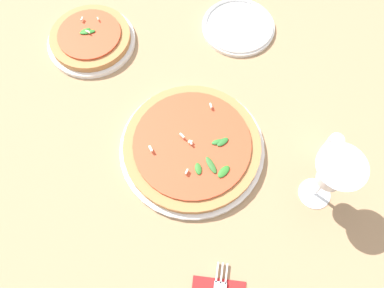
{
  "coord_description": "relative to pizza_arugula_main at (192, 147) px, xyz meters",
  "views": [
    {
      "loc": [
        -0.37,
        -0.01,
        0.76
      ],
      "look_at": [
        -0.04,
        -0.04,
        0.03
      ],
      "focal_mm": 35.0,
      "sensor_mm": 36.0,
      "label": 1
    }
  ],
  "objects": [
    {
      "name": "ground_plane",
      "position": [
        0.04,
        0.04,
        -0.02
      ],
      "size": [
        6.0,
        6.0,
        0.0
      ],
      "primitive_type": "plane",
      "color": "#9E7A56"
    },
    {
      "name": "pizza_arugula_main",
      "position": [
        0.0,
        0.0,
        0.0
      ],
      "size": [
        0.32,
        0.32,
        0.05
      ],
      "color": "white",
      "rests_on": "ground_plane"
    },
    {
      "name": "pizza_personal_side",
      "position": [
        0.32,
        0.23,
        -0.0
      ],
      "size": [
        0.22,
        0.22,
        0.05
      ],
      "color": "white",
      "rests_on": "ground_plane"
    },
    {
      "name": "wine_glass",
      "position": [
        -0.12,
        -0.25,
        0.1
      ],
      "size": [
        0.09,
        0.09,
        0.16
      ],
      "color": "white",
      "rests_on": "ground_plane"
    },
    {
      "name": "side_plate_white",
      "position": [
        0.33,
        -0.15,
        -0.01
      ],
      "size": [
        0.19,
        0.19,
        0.02
      ],
      "color": "white",
      "rests_on": "ground_plane"
    },
    {
      "name": "shaker_pepper",
      "position": [
        -0.03,
        -0.3,
        0.02
      ],
      "size": [
        0.03,
        0.03,
        0.07
      ],
      "color": "silver",
      "rests_on": "ground_plane"
    }
  ]
}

